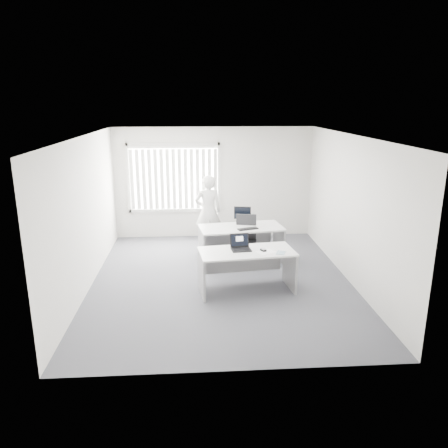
{
  "coord_description": "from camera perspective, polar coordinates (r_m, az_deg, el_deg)",
  "views": [
    {
      "loc": [
        -0.49,
        -7.95,
        3.4
      ],
      "look_at": [
        0.07,
        0.15,
        1.11
      ],
      "focal_mm": 35.0,
      "sensor_mm": 36.0,
      "label": 1
    }
  ],
  "objects": [
    {
      "name": "wall_front",
      "position": [
        5.36,
        1.61,
        -6.16
      ],
      "size": [
        5.0,
        0.02,
        2.8
      ],
      "primitive_type": "cube",
      "color": "silver",
      "rests_on": "ground"
    },
    {
      "name": "office_chair",
      "position": [
        9.51,
        2.79,
        -3.16
      ],
      "size": [
        0.71,
        0.71,
        1.04
      ],
      "rotation": [
        0.0,
        0.0,
        -0.21
      ],
      "color": "black",
      "rests_on": "ground"
    },
    {
      "name": "ceiling",
      "position": [
        7.99,
        -0.41,
        11.43
      ],
      "size": [
        5.0,
        6.0,
        0.02
      ],
      "primitive_type": "cube",
      "color": "silver",
      "rests_on": "wall_back"
    },
    {
      "name": "blinds",
      "position": [
        11.02,
        -6.56,
        5.81
      ],
      "size": [
        2.2,
        0.1,
        1.5
      ],
      "primitive_type": null,
      "color": "white",
      "rests_on": "wall_back"
    },
    {
      "name": "monitor",
      "position": [
        9.6,
        2.42,
        1.2
      ],
      "size": [
        0.39,
        0.18,
        0.37
      ],
      "primitive_type": null,
      "rotation": [
        0.0,
        0.0,
        -0.18
      ],
      "color": "black",
      "rests_on": "desk_far"
    },
    {
      "name": "booklet",
      "position": [
        7.89,
        7.43,
        -3.74
      ],
      "size": [
        0.22,
        0.25,
        0.01
      ],
      "primitive_type": "cube",
      "rotation": [
        0.0,
        0.0,
        -0.39
      ],
      "color": "white",
      "rests_on": "desk_near"
    },
    {
      "name": "ground",
      "position": [
        8.66,
        -0.37,
        -7.38
      ],
      "size": [
        6.0,
        6.0,
        0.0
      ],
      "primitive_type": "plane",
      "color": "#5B5B63",
      "rests_on": "ground"
    },
    {
      "name": "desk_far",
      "position": [
        9.42,
        2.24,
        -1.68
      ],
      "size": [
        1.86,
        1.05,
        0.81
      ],
      "rotation": [
        0.0,
        0.0,
        0.13
      ],
      "color": "silver",
      "rests_on": "ground"
    },
    {
      "name": "window",
      "position": [
        11.08,
        -6.55,
        6.02
      ],
      "size": [
        2.32,
        0.06,
        1.76
      ],
      "primitive_type": "cube",
      "color": "silver",
      "rests_on": "wall_back"
    },
    {
      "name": "wall_back",
      "position": [
        11.14,
        -1.35,
        5.39
      ],
      "size": [
        5.0,
        0.02,
        2.8
      ],
      "primitive_type": "cube",
      "color": "silver",
      "rests_on": "ground"
    },
    {
      "name": "person",
      "position": [
        10.41,
        -2.09,
        1.67
      ],
      "size": [
        0.68,
        0.48,
        1.74
      ],
      "primitive_type": "imported",
      "rotation": [
        0.0,
        0.0,
        3.24
      ],
      "color": "silver",
      "rests_on": "ground"
    },
    {
      "name": "keyboard",
      "position": [
        9.18,
        3.14,
        -0.63
      ],
      "size": [
        0.46,
        0.28,
        0.02
      ],
      "primitive_type": "cube",
      "rotation": [
        0.0,
        0.0,
        0.32
      ],
      "color": "black",
      "rests_on": "desk_far"
    },
    {
      "name": "paper_sheet",
      "position": [
        7.92,
        5.48,
        -3.63
      ],
      "size": [
        0.39,
        0.35,
        0.0
      ],
      "primitive_type": "cube",
      "rotation": [
        0.0,
        0.0,
        0.49
      ],
      "color": "white",
      "rests_on": "desk_near"
    },
    {
      "name": "mouse",
      "position": [
        7.95,
        5.15,
        -3.36
      ],
      "size": [
        0.11,
        0.13,
        0.05
      ],
      "primitive_type": null,
      "rotation": [
        0.0,
        0.0,
        0.46
      ],
      "color": "silver",
      "rests_on": "paper_sheet"
    },
    {
      "name": "laptop",
      "position": [
        7.93,
        2.27,
        -2.52
      ],
      "size": [
        0.38,
        0.35,
        0.27
      ],
      "primitive_type": null,
      "rotation": [
        0.0,
        0.0,
        0.12
      ],
      "color": "black",
      "rests_on": "desk_near"
    },
    {
      "name": "wall_right",
      "position": [
        8.72,
        16.23,
        1.85
      ],
      "size": [
        0.02,
        6.0,
        2.8
      ],
      "primitive_type": "cube",
      "color": "silver",
      "rests_on": "ground"
    },
    {
      "name": "desk_near",
      "position": [
        8.02,
        2.98,
        -4.99
      ],
      "size": [
        1.8,
        1.0,
        0.78
      ],
      "rotation": [
        0.0,
        0.0,
        0.12
      ],
      "color": "silver",
      "rests_on": "ground"
    },
    {
      "name": "wall_left",
      "position": [
        8.44,
        -17.59,
        1.28
      ],
      "size": [
        0.02,
        6.0,
        2.8
      ],
      "primitive_type": "cube",
      "color": "silver",
      "rests_on": "ground"
    }
  ]
}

